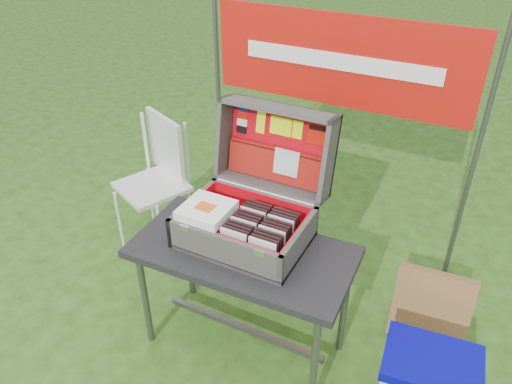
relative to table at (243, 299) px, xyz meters
The scene contains 89 objects.
ground 0.35m from the table, 31.64° to the left, with size 80.00×80.00×0.00m, color #2A4013.
table is the anchor object (origin of this frame).
table_top 0.32m from the table, ahead, with size 1.09×0.54×0.04m, color black.
table_leg_fl 0.53m from the table, 156.34° to the right, with size 0.04×0.04×0.64m, color #59595B.
table_leg_fr 0.53m from the table, 23.66° to the right, with size 0.04×0.04×0.64m, color #59595B.
table_leg_bl 0.53m from the table, 156.34° to the left, with size 0.04×0.04×0.64m, color #59595B.
table_leg_br 0.53m from the table, 23.66° to the left, with size 0.04×0.04×0.64m, color #59595B.
table_brace 0.22m from the table, 14.04° to the left, with size 0.94×0.03×0.03m, color #59595B.
suitcase 0.64m from the table, 101.21° to the left, with size 0.61×0.60×0.58m, color #65625C, non-canonical shape.
suitcase_base_bottom 0.36m from the table, 111.18° to the left, with size 0.61×0.44×0.02m, color #65625C.
suitcase_base_wall_front 0.45m from the table, 99.63° to the right, with size 0.61×0.02×0.16m, color #65625C.
suitcase_base_wall_back 0.50m from the table, 95.17° to the left, with size 0.61×0.02×0.16m, color #65625C.
suitcase_base_wall_left 0.53m from the table, 168.82° to the left, with size 0.02×0.44×0.16m, color #65625C.
suitcase_base_wall_right 0.51m from the table, 13.13° to the left, with size 0.02×0.44×0.16m, color #65625C.
suitcase_liner_floor 0.37m from the table, 111.18° to the left, with size 0.56×0.39×0.01m, color red.
suitcase_latch_left 0.56m from the table, 144.85° to the right, with size 0.05×0.01×0.03m, color silver.
suitcase_latch_right 0.55m from the table, 42.09° to the right, with size 0.05×0.01×0.03m, color silver.
suitcase_hinge 0.58m from the table, 94.95° to the left, with size 0.02×0.02×0.55m, color silver.
suitcase_lid_back 0.84m from the table, 92.96° to the left, with size 0.61×0.44×0.02m, color #65625C.
suitcase_lid_rim_far 1.01m from the table, 93.17° to the left, with size 0.61×0.02×0.16m, color #65625C.
suitcase_lid_rim_near 0.62m from the table, 93.83° to the left, with size 0.61×0.02×0.16m, color #65625C.
suitcase_lid_rim_left 0.87m from the table, 128.35° to the left, with size 0.02×0.44×0.16m, color #65625C.
suitcase_lid_rim_right 0.85m from the table, 56.17° to the left, with size 0.02×0.44×0.16m, color #65625C.
suitcase_lid_liner 0.83m from the table, 93.06° to the left, with size 0.56×0.39×0.01m, color red.
suitcase_liner_wall_front 0.45m from the table, 100.72° to the right, with size 0.56×0.01×0.14m, color red.
suitcase_liner_wall_back 0.50m from the table, 95.47° to the left, with size 0.56×0.01×0.14m, color red.
suitcase_liner_wall_left 0.53m from the table, 168.29° to the left, with size 0.01×0.39×0.14m, color red.
suitcase_liner_wall_right 0.51m from the table, 13.88° to the left, with size 0.01×0.39×0.14m, color red.
suitcase_lid_pocket 0.73m from the table, 93.33° to the left, with size 0.54×0.17×0.03m, color maroon.
suitcase_pocket_edge 0.81m from the table, 93.25° to the left, with size 0.53×0.02×0.02m, color maroon.
suitcase_pocket_cd 0.75m from the table, 84.22° to the left, with size 0.14×0.14×0.01m, color silver.
lid_sticker_cc_a 1.01m from the table, 117.37° to the left, with size 0.06×0.04×0.00m, color #1933B2.
lid_sticker_cc_b 0.97m from the table, 117.73° to the left, with size 0.06×0.04×0.00m, color red.
lid_sticker_cc_c 0.94m from the table, 118.10° to the left, with size 0.06×0.04×0.00m, color white.
lid_sticker_cc_d 0.90m from the table, 118.49° to the left, with size 0.06×0.04×0.00m, color black.
lid_card_neon_tall 0.94m from the table, 106.50° to the left, with size 0.05×0.12×0.00m, color #E0F40D.
lid_card_neon_main 0.93m from the table, 92.97° to the left, with size 0.12×0.09×0.00m, color #E0F40D.
lid_card_neon_small 0.93m from the table, 81.70° to the left, with size 0.05×0.09×0.00m, color #E0F40D.
lid_sticker_band 0.94m from the table, 69.27° to the left, with size 0.11×0.11×0.00m, color red.
lid_sticker_band_bar 0.97m from the table, 69.49° to the left, with size 0.10×0.02×0.00m, color black.
cd_left_0 0.46m from the table, 82.58° to the right, with size 0.14×0.01×0.16m, color silver.
cd_left_1 0.46m from the table, 80.46° to the right, with size 0.14×0.01×0.16m, color black.
cd_left_2 0.45m from the table, 76.66° to the right, with size 0.14×0.01×0.16m, color black.
cd_left_3 0.45m from the table, 68.08° to the right, with size 0.14×0.01×0.16m, color black.
cd_left_4 0.45m from the table, 37.01° to the right, with size 0.14×0.01×0.16m, color silver.
cd_left_5 0.45m from the table, 44.35° to the left, with size 0.14×0.01×0.16m, color black.
cd_left_6 0.45m from the table, 69.74° to the left, with size 0.14×0.01×0.16m, color black.
cd_left_7 0.45m from the table, 77.31° to the left, with size 0.14×0.01×0.16m, color black.
cd_left_8 0.46m from the table, 80.80° to the left, with size 0.14×0.01×0.16m, color silver.
cd_left_9 0.46m from the table, 82.79° to the left, with size 0.14×0.01×0.16m, color black.
cd_left_10 0.47m from the table, 84.07° to the left, with size 0.14×0.01×0.16m, color black.
cd_left_11 0.48m from the table, 84.97° to the left, with size 0.14×0.01×0.16m, color black.
cd_right_0 0.49m from the table, 33.45° to the right, with size 0.14×0.01×0.16m, color silver.
cd_right_1 0.48m from the table, 27.10° to the right, with size 0.14×0.01×0.16m, color black.
cd_right_2 0.48m from the table, 19.94° to the right, with size 0.14×0.01×0.16m, color black.
cd_right_3 0.48m from the table, 12.07° to the right, with size 0.14×0.01×0.16m, color black.
cd_right_4 0.48m from the table, ahead, with size 0.14×0.01×0.16m, color silver.
cd_right_5 0.48m from the table, ahead, with size 0.14×0.01×0.16m, color black.
cd_right_6 0.48m from the table, 13.12° to the left, with size 0.14×0.01×0.16m, color black.
cd_right_7 0.48m from the table, 20.91° to the left, with size 0.14×0.01×0.16m, color black.
cd_right_8 0.48m from the table, 27.97° to the left, with size 0.14×0.01×0.16m, color silver.
cd_right_9 0.49m from the table, 34.21° to the left, with size 0.14×0.01×0.16m, color black.
cd_right_10 0.49m from the table, 39.65° to the left, with size 0.14×0.01×0.16m, color black.
cd_right_11 0.50m from the table, 44.36° to the left, with size 0.14×0.01×0.16m, color black.
songbook_0 0.54m from the table, behind, with size 0.23×0.23×0.01m, color white.
songbook_1 0.54m from the table, behind, with size 0.23×0.23×0.01m, color white.
songbook_2 0.55m from the table, behind, with size 0.23×0.23×0.01m, color white.
songbook_3 0.55m from the table, behind, with size 0.23×0.23×0.01m, color white.
songbook_4 0.56m from the table, behind, with size 0.23×0.23×0.01m, color white.
songbook_5 0.56m from the table, behind, with size 0.23×0.23×0.01m, color white.
songbook_6 0.57m from the table, behind, with size 0.23×0.23×0.01m, color white.
songbook_7 0.57m from the table, behind, with size 0.23×0.23×0.01m, color white.
songbook_8 0.58m from the table, behind, with size 0.23×0.23×0.01m, color white.
songbook_graphic 0.58m from the table, behind, with size 0.09×0.07×0.00m, color #D85919.
cooler_lid 0.97m from the table, ahead, with size 0.44×0.33×0.05m, color #04048F.
chair 1.13m from the table, 151.53° to the left, with size 0.41×0.45×0.89m, color silver, non-canonical shape.
chair_seat 1.13m from the table, 151.53° to the left, with size 0.41×0.41×0.03m, color silver.
chair_backrest 1.27m from the table, 143.59° to the left, with size 0.41×0.03×0.43m, color silver.
chair_leg_fl 1.22m from the table, 162.63° to the left, with size 0.02×0.02×0.46m, color silver.
chair_leg_fr 0.90m from the table, 156.00° to the left, with size 0.02×0.02×0.46m, color silver.
chair_leg_bl 1.36m from the table, 148.60° to the left, with size 0.02×0.02×0.46m, color silver.
chair_leg_br 1.09m from the table, 139.02° to the left, with size 0.02×0.02×0.46m, color silver.
chair_upright_left 1.41m from the table, 147.88° to the left, with size 0.02×0.02×0.43m, color silver.
chair_upright_right 1.14m from the table, 138.21° to the left, with size 0.02×0.02×0.43m, color silver.
cardboard_box 1.04m from the table, 30.48° to the left, with size 0.41×0.06×0.43m, color brown.
banner_post_left 1.48m from the table, 125.32° to the left, with size 0.03×0.03×1.70m, color #59595B.
banner_post_right 1.53m from the table, 51.50° to the left, with size 0.03×0.03×1.70m, color #59595B.
banner 1.48m from the table, 87.49° to the left, with size 1.60×0.01×0.55m, color #B1110B.
banner_text 1.47m from the table, 87.46° to the left, with size 1.20×0.00×0.10m, color white.
Camera 1 is at (0.88, -1.69, 2.24)m, focal length 35.00 mm.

